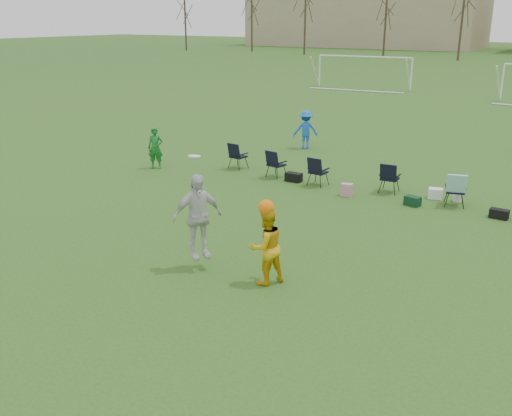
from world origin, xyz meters
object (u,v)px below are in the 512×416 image
Objects in this scene: fielder_green_near at (155,148)px; goal_left at (364,63)px; fielder_blue at (306,130)px; center_contest at (228,229)px.

goal_left reaches higher than fielder_green_near.
fielder_blue is (3.12, 5.89, 0.04)m from fielder_green_near.
fielder_blue is 0.22× the size of goal_left.
goal_left is (-10.33, 33.45, 0.87)m from center_contest.
fielder_green_near is 0.21× the size of goal_left.
goal_left is at bearing -109.93° from fielder_blue.
fielder_blue is 0.62× the size of center_contest.
center_contest is 35.02m from goal_left.
center_contest is 0.35× the size of goal_left.
fielder_blue is at bearing 33.19° from fielder_green_near.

